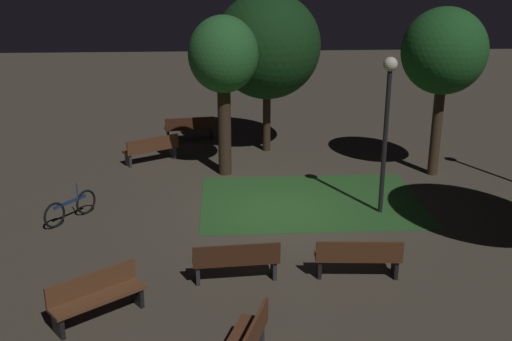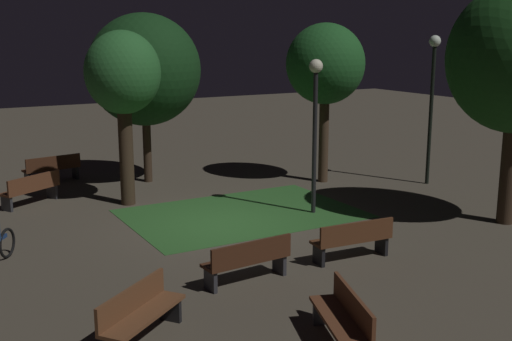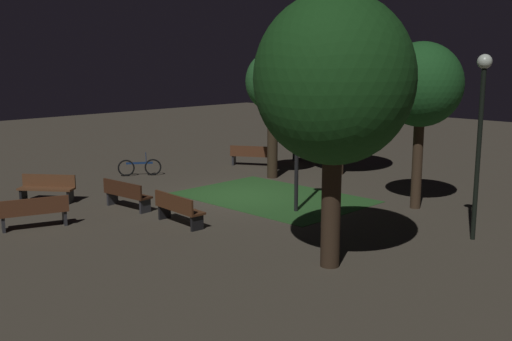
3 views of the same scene
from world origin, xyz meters
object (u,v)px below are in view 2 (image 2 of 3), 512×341
object	(u,v)px
bench_corner	(52,168)
bench_near_trees	(139,312)
tree_near_wall	(123,76)
tree_tall_center	(144,70)
lamp_post_plaza_west	(315,108)
bench_back_row	(353,239)
tree_back_left	(325,65)
bench_by_lamp	(344,318)
lamp_post_path_center	(432,85)
bench_lawn_edge	(248,259)
bench_path_side	(31,188)

from	to	relation	value
bench_corner	bench_near_trees	xyz separation A→B (m)	(-1.20, -11.88, 0.00)
tree_near_wall	tree_tall_center	bearing A→B (deg)	58.43
bench_corner	tree_tall_center	xyz separation A→B (m)	(2.74, -1.44, 3.14)
lamp_post_plaza_west	bench_back_row	bearing A→B (deg)	-111.48
tree_back_left	bench_near_trees	bearing A→B (deg)	-139.51
tree_near_wall	bench_by_lamp	bearing A→B (deg)	-88.79
bench_by_lamp	tree_back_left	world-z (taller)	tree_back_left
bench_back_row	lamp_post_plaza_west	distance (m)	4.41
tree_back_left	lamp_post_path_center	size ratio (longest dim) A/B	1.08
bench_corner	bench_by_lamp	size ratio (longest dim) A/B	1.00
bench_back_row	tree_back_left	bearing A→B (deg)	59.56
bench_back_row	tree_back_left	distance (m)	8.10
bench_lawn_edge	tree_near_wall	distance (m)	7.48
bench_corner	tree_near_wall	xyz separation A→B (m)	(1.27, -3.84, 3.13)
lamp_post_path_center	lamp_post_plaza_west	size ratio (longest dim) A/B	1.14
bench_back_row	bench_path_side	xyz separation A→B (m)	(-5.11, 8.04, 0.00)
bench_by_lamp	lamp_post_path_center	size ratio (longest dim) A/B	0.39
bench_lawn_edge	bench_back_row	distance (m)	2.55
bench_by_lamp	bench_near_trees	size ratio (longest dim) A/B	1.08
tree_near_wall	bench_lawn_edge	bearing A→B (deg)	-88.64
tree_near_wall	bench_corner	bearing A→B (deg)	108.29
bench_by_lamp	lamp_post_plaza_west	bearing A→B (deg)	59.01
tree_tall_center	lamp_post_plaza_west	bearing A→B (deg)	-65.56
bench_near_trees	lamp_post_path_center	distance (m)	13.29
bench_corner	tree_back_left	bearing A→B (deg)	-28.82
bench_back_row	lamp_post_path_center	bearing A→B (deg)	34.51
tree_back_left	lamp_post_path_center	world-z (taller)	tree_back_left
tree_near_wall	tree_back_left	world-z (taller)	tree_back_left
tree_back_left	bench_back_row	bearing A→B (deg)	-120.44
bench_by_lamp	bench_path_side	bearing A→B (deg)	103.29
bench_by_lamp	lamp_post_path_center	bearing A→B (deg)	39.58
bench_lawn_edge	bench_back_row	xyz separation A→B (m)	(2.55, -0.00, 0.00)
bench_back_row	lamp_post_plaza_west	bearing A→B (deg)	68.52
bench_path_side	lamp_post_path_center	xyz separation A→B (m)	(11.62, -3.56, 2.70)
tree_back_left	bench_path_side	bearing A→B (deg)	169.39
tree_tall_center	tree_near_wall	xyz separation A→B (m)	(-1.48, -2.40, -0.01)
bench_lawn_edge	bench_path_side	distance (m)	8.44
lamp_post_plaza_west	bench_by_lamp	bearing A→B (deg)	-120.99
bench_path_side	bench_near_trees	bearing A→B (deg)	-90.46
lamp_post_path_center	lamp_post_plaza_west	world-z (taller)	lamp_post_path_center
tree_near_wall	bench_near_trees	bearing A→B (deg)	-107.07
tree_tall_center	bench_path_side	bearing A→B (deg)	-163.35
tree_back_left	lamp_post_path_center	distance (m)	3.41
bench_back_row	tree_near_wall	size ratio (longest dim) A/B	0.38
bench_back_row	bench_by_lamp	xyz separation A→B (m)	(-2.51, -2.98, 0.00)
tree_tall_center	lamp_post_plaza_west	distance (m)	6.34
bench_back_row	lamp_post_plaza_west	xyz separation A→B (m)	(1.37, 3.47, 2.35)
bench_path_side	lamp_post_plaza_west	bearing A→B (deg)	-35.22
bench_lawn_edge	lamp_post_path_center	world-z (taller)	lamp_post_path_center
bench_lawn_edge	bench_corner	xyz separation A→B (m)	(-1.43, 10.63, 0.00)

